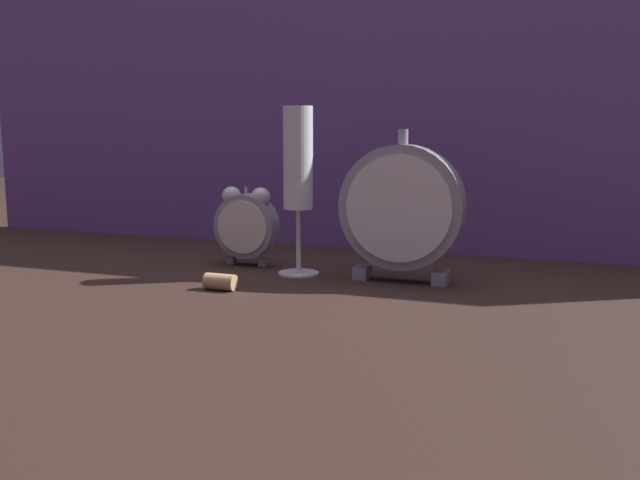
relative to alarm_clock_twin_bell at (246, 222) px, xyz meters
name	(u,v)px	position (x,y,z in m)	size (l,w,h in m)	color
ground_plane	(299,287)	(0.13, -0.11, -0.07)	(4.00, 4.00, 0.00)	black
fabric_backdrop_drape	(370,88)	(0.13, 0.21, 0.21)	(1.62, 0.01, 0.56)	#6B478E
alarm_clock_twin_bell	(246,222)	(0.00, 0.00, 0.00)	(0.10, 0.03, 0.12)	gray
mantel_clock_silver	(402,208)	(0.25, -0.03, 0.04)	(0.17, 0.04, 0.21)	gray
champagne_flute	(298,170)	(0.10, -0.04, 0.08)	(0.06, 0.06, 0.24)	silver
wine_cork	(220,282)	(0.04, -0.17, -0.06)	(0.02, 0.02, 0.04)	tan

